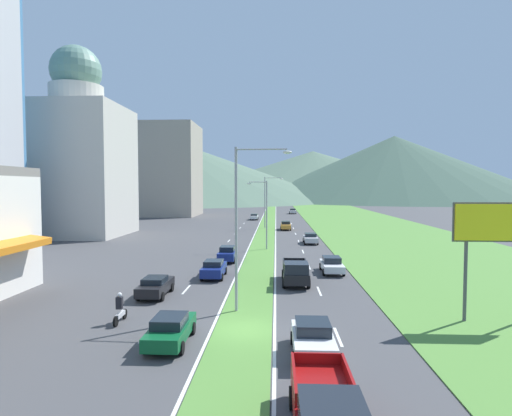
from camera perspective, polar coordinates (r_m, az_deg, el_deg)
The scene contains 43 objects.
ground_plane at distance 23.95m, azimuth -1.80°, elevation -16.42°, with size 600.00×600.00×0.00m, color #424244.
grass_median at distance 82.92m, azimuth 1.50°, elevation -2.54°, with size 3.20×240.00×0.06m, color #518438.
grass_verge_right at distance 85.01m, azimuth 15.54°, elevation -2.51°, with size 24.00×240.00×0.06m, color #518438.
lane_dash_left_2 at distance 24.24m, azimuth -14.56°, elevation -16.26°, with size 0.16×2.80×0.01m, color silver.
lane_dash_left_3 at distance 33.21m, azimuth -9.50°, elevation -10.93°, with size 0.16×2.80×0.01m, color silver.
lane_dash_left_4 at distance 42.48m, azimuth -6.71°, elevation -7.85°, with size 0.16×2.80×0.01m, color silver.
lane_dash_left_5 at distance 51.89m, azimuth -4.95°, elevation -5.87°, with size 0.16×2.80×0.01m, color silver.
lane_dash_left_6 at distance 61.38m, azimuth -3.74°, elevation -4.50°, with size 0.16×2.80×0.01m, color silver.
lane_dash_left_7 at distance 70.91m, azimuth -2.85°, elevation -3.49°, with size 0.16×2.80×0.01m, color silver.
lane_dash_left_8 at distance 80.47m, azimuth -2.18°, elevation -2.73°, with size 0.16×2.80×0.01m, color silver.
lane_dash_left_9 at distance 90.06m, azimuth -1.65°, elevation -2.12°, with size 0.16×2.80×0.01m, color silver.
lane_dash_right_2 at distance 23.47m, azimuth 11.14°, elevation -16.88°, with size 0.16×2.80×0.01m, color silver.
lane_dash_right_3 at distance 32.65m, azimuth 8.63°, elevation -11.16°, with size 0.16×2.80×0.01m, color silver.
lane_dash_right_4 at distance 42.04m, azimuth 7.27°, elevation -7.97°, with size 0.16×2.80×0.01m, color silver.
lane_dash_right_5 at distance 51.53m, azimuth 6.42°, elevation -5.94°, with size 0.16×2.80×0.01m, color silver.
lane_dash_right_6 at distance 61.08m, azimuth 5.85°, elevation -4.54°, with size 0.16×2.80×0.01m, color silver.
lane_dash_right_7 at distance 70.65m, azimuth 5.42°, elevation -3.53°, with size 0.16×2.80×0.01m, color silver.
lane_dash_right_8 at distance 80.24m, azimuth 5.10°, elevation -2.75°, with size 0.16×2.80×0.01m, color silver.
lane_dash_right_9 at distance 89.85m, azimuth 4.85°, elevation -2.14°, with size 0.16×2.80×0.01m, color silver.
edge_line_median_left at distance 82.98m, azimuth 0.29°, elevation -2.55°, with size 0.16×240.00×0.01m, color silver.
edge_line_median_right at distance 82.91m, azimuth 2.71°, elevation -2.56°, with size 0.16×240.00×0.01m, color silver.
domed_building at distance 74.20m, azimuth -23.15°, elevation 6.24°, with size 14.89×14.89×30.56m.
midrise_colored at distance 117.73m, azimuth -12.15°, elevation 5.06°, with size 17.19×17.19×24.88m, color #9E9384.
hill_far_left at distance 257.57m, azimuth -12.76°, elevation 5.28°, with size 214.43×214.43×37.64m, color #516B56.
hill_far_center at distance 309.95m, azimuth 7.75°, elevation 4.57°, with size 215.69×215.69×33.91m, color #516B56.
hill_far_right at distance 261.54m, azimuth 18.32°, elevation 5.20°, with size 173.11×173.11×37.93m, color #3D5647.
street_lamp_near at distance 26.16m, azimuth -1.91°, elevation -1.34°, with size 3.56×0.36×10.41m.
street_lamp_mid at distance 52.41m, azimuth 1.16°, elevation -0.29°, with size 2.57×0.45×8.67m.
street_lamp_far at distance 78.73m, azimuth 1.49°, elevation 1.26°, with size 3.51×0.45×9.75m.
billboard_roadside at distance 27.86m, azimuth 29.96°, elevation -2.65°, with size 4.91×0.28×7.04m.
car_0 at distance 100.05m, azimuth -0.25°, elevation -1.19°, with size 1.92×4.62×1.42m.
car_1 at distance 77.12m, azimuth 4.08°, elevation -2.39°, with size 1.93×4.78×1.58m.
car_2 at distance 39.43m, azimuth 10.31°, elevation -7.63°, with size 1.97×4.37×1.47m.
car_3 at distance 36.99m, azimuth -5.78°, elevation -8.23°, with size 1.93×4.31×1.54m.
car_4 at distance 122.66m, azimuth 5.04°, elevation -0.42°, with size 2.00×4.07×1.53m.
car_5 at distance 20.82m, azimuth 7.78°, elevation -17.20°, with size 2.02×4.09×1.55m.
car_6 at distance 44.76m, azimuth -3.90°, elevation -6.23°, with size 1.88×4.43×1.63m.
car_7 at distance 31.62m, azimuth -13.58°, elevation -10.31°, with size 1.90×4.33×1.41m.
car_8 at distance 58.91m, azimuth 7.45°, elevation -4.11°, with size 1.95×4.37×1.42m.
car_9 at distance 22.33m, azimuth -11.61°, elevation -15.90°, with size 1.92×4.41×1.46m.
pickup_truck_0 at distance 34.44m, azimuth 5.43°, elevation -8.73°, with size 2.18×5.40×2.00m.
pickup_truck_1 at distance 14.48m, azimuth 9.62°, elevation -25.81°, with size 2.18×5.40×2.00m.
motorcycle_rider at distance 26.21m, azimuth -18.08°, elevation -13.14°, with size 0.36×2.00×1.80m.
Camera 1 is at (1.81, -22.53, 7.94)m, focal length 29.28 mm.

